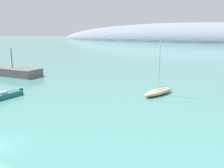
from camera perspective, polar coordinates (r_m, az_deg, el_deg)
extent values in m
cube|color=#66605B|center=(65.24, -22.06, 2.69)|extent=(17.50, 5.74, 1.79)
ellipsoid|color=gray|center=(237.98, 18.67, 8.96)|extent=(267.93, 68.63, 31.81)
ellipsoid|color=#C6B284|center=(42.96, 10.23, -1.72)|extent=(4.37, 7.28, 0.90)
cylinder|color=silver|center=(42.11, 10.46, 4.42)|extent=(0.16, 0.16, 8.38)
cube|color=silver|center=(43.03, 10.50, -0.61)|extent=(1.22, 2.99, 0.10)
cube|color=#1E6B70|center=(43.63, -22.18, -2.33)|extent=(2.00, 5.26, 0.75)
cube|color=black|center=(45.32, -19.42, -1.36)|extent=(0.40, 0.48, 0.68)
cube|color=#B2B7C1|center=(43.04, -23.04, -1.80)|extent=(1.00, 1.32, 0.40)
cylinder|color=black|center=(63.29, -21.32, 5.32)|extent=(0.16, 0.16, 4.40)
sphere|color=#EAEACC|center=(63.09, -21.48, 7.47)|extent=(0.36, 0.36, 0.36)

